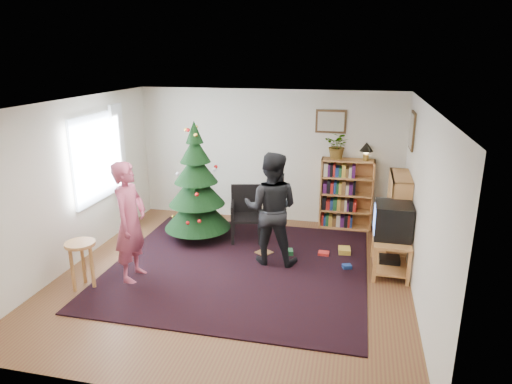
% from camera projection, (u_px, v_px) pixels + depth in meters
% --- Properties ---
extents(floor, '(5.00, 5.00, 0.00)m').
position_uv_depth(floor, '(234.00, 276.00, 6.68)').
color(floor, brown).
rests_on(floor, ground).
extents(ceiling, '(5.00, 5.00, 0.00)m').
position_uv_depth(ceiling, '(231.00, 103.00, 5.95)').
color(ceiling, white).
rests_on(ceiling, wall_back).
extents(wall_back, '(5.00, 0.02, 2.50)m').
position_uv_depth(wall_back, '(268.00, 156.00, 8.64)').
color(wall_back, silver).
rests_on(wall_back, floor).
extents(wall_front, '(5.00, 0.02, 2.50)m').
position_uv_depth(wall_front, '(156.00, 278.00, 3.98)').
color(wall_front, silver).
rests_on(wall_front, floor).
extents(wall_left, '(0.02, 5.00, 2.50)m').
position_uv_depth(wall_left, '(72.00, 184.00, 6.84)').
color(wall_left, silver).
rests_on(wall_left, floor).
extents(wall_right, '(0.02, 5.00, 2.50)m').
position_uv_depth(wall_right, '(422.00, 208.00, 5.79)').
color(wall_right, silver).
rests_on(wall_right, floor).
extents(rug, '(3.80, 3.60, 0.02)m').
position_uv_depth(rug, '(239.00, 266.00, 6.96)').
color(rug, black).
rests_on(rug, floor).
extents(window_pane, '(0.04, 1.20, 1.40)m').
position_uv_depth(window_pane, '(94.00, 159.00, 7.32)').
color(window_pane, silver).
rests_on(window_pane, wall_left).
extents(curtain, '(0.06, 0.35, 1.60)m').
position_uv_depth(curtain, '(119.00, 150.00, 7.97)').
color(curtain, white).
rests_on(curtain, wall_left).
extents(picture_back, '(0.55, 0.03, 0.42)m').
position_uv_depth(picture_back, '(331.00, 121.00, 8.17)').
color(picture_back, '#4C3319').
rests_on(picture_back, wall_back).
extents(picture_right, '(0.03, 0.50, 0.60)m').
position_uv_depth(picture_right, '(412.00, 131.00, 7.22)').
color(picture_right, '#4C3319').
rests_on(picture_right, wall_right).
extents(christmas_tree, '(1.14, 1.14, 2.07)m').
position_uv_depth(christmas_tree, '(197.00, 192.00, 7.77)').
color(christmas_tree, '#3F2816').
rests_on(christmas_tree, rug).
extents(bookshelf_back, '(0.95, 0.30, 1.30)m').
position_uv_depth(bookshelf_back, '(346.00, 193.00, 8.35)').
color(bookshelf_back, '#C78547').
rests_on(bookshelf_back, floor).
extents(bookshelf_right, '(0.30, 0.95, 1.30)m').
position_uv_depth(bookshelf_right, '(397.00, 213.00, 7.31)').
color(bookshelf_right, '#C78547').
rests_on(bookshelf_right, floor).
extents(tv_stand, '(0.52, 0.94, 0.55)m').
position_uv_depth(tv_stand, '(390.00, 250.00, 6.77)').
color(tv_stand, '#C78547').
rests_on(tv_stand, floor).
extents(crt_tv, '(0.53, 0.57, 0.50)m').
position_uv_depth(crt_tv, '(393.00, 220.00, 6.63)').
color(crt_tv, black).
rests_on(crt_tv, tv_stand).
extents(armchair, '(0.63, 0.63, 0.94)m').
position_uv_depth(armchair, '(248.00, 211.00, 7.90)').
color(armchair, black).
rests_on(armchair, rug).
extents(stool, '(0.41, 0.41, 0.68)m').
position_uv_depth(stool, '(81.00, 253.00, 6.21)').
color(stool, '#C78547').
rests_on(stool, floor).
extents(person_standing, '(0.42, 0.64, 1.73)m').
position_uv_depth(person_standing, '(130.00, 222.00, 6.37)').
color(person_standing, '#AC445E').
rests_on(person_standing, rug).
extents(person_by_chair, '(0.85, 0.66, 1.75)m').
position_uv_depth(person_by_chair, '(271.00, 209.00, 6.89)').
color(person_by_chair, black).
rests_on(person_by_chair, rug).
extents(potted_plant, '(0.54, 0.50, 0.48)m').
position_uv_depth(potted_plant, '(338.00, 146.00, 8.14)').
color(potted_plant, gray).
rests_on(potted_plant, bookshelf_back).
extents(table_lamp, '(0.24, 0.24, 0.33)m').
position_uv_depth(table_lamp, '(367.00, 148.00, 8.04)').
color(table_lamp, '#A57F33').
rests_on(table_lamp, bookshelf_back).
extents(floor_clutter, '(1.53, 0.76, 0.08)m').
position_uv_depth(floor_clutter, '(313.00, 255.00, 7.28)').
color(floor_clutter, '#A51E19').
rests_on(floor_clutter, rug).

